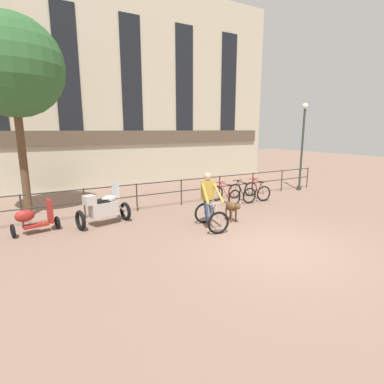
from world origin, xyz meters
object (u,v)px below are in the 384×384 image
(parked_motorcycle, at_px, (103,208))
(parked_bicycle_near_lamp, at_px, (226,195))
(street_lamp, at_px, (302,142))
(parked_scooter, at_px, (34,218))
(parked_bicycle_mid_left, at_px, (242,193))
(dog, at_px, (232,207))
(cyclist_with_bike, at_px, (209,203))
(parked_bicycle_mid_right, at_px, (257,191))

(parked_motorcycle, xyz_separation_m, parked_bicycle_near_lamp, (5.10, 0.41, -0.20))
(street_lamp, bearing_deg, parked_scooter, -177.16)
(parked_bicycle_mid_left, height_order, parked_scooter, parked_scooter)
(parked_scooter, height_order, street_lamp, street_lamp)
(dog, relative_size, parked_bicycle_mid_left, 0.79)
(parked_motorcycle, height_order, parked_bicycle_near_lamp, parked_motorcycle)
(cyclist_with_bike, xyz_separation_m, dog, (0.98, 0.12, -0.28))
(street_lamp, bearing_deg, parked_bicycle_mid_left, -174.31)
(parked_motorcycle, xyz_separation_m, street_lamp, (10.00, 0.81, 1.83))
(cyclist_with_bike, relative_size, parked_scooter, 1.27)
(parked_motorcycle, bearing_deg, parked_bicycle_near_lamp, -97.76)
(parked_bicycle_near_lamp, xyz_separation_m, street_lamp, (4.90, 0.40, 2.03))
(parked_bicycle_mid_left, relative_size, parked_bicycle_mid_right, 0.95)
(cyclist_with_bike, height_order, parked_bicycle_mid_left, cyclist_with_bike)
(dog, bearing_deg, parked_bicycle_near_lamp, 61.70)
(parked_bicycle_mid_left, distance_m, parked_scooter, 7.92)
(parked_bicycle_mid_left, bearing_deg, street_lamp, -171.33)
(dog, xyz_separation_m, parked_motorcycle, (-3.80, 1.72, 0.08))
(parked_bicycle_mid_right, relative_size, street_lamp, 0.28)
(parked_scooter, bearing_deg, parked_bicycle_mid_left, -99.58)
(parked_bicycle_near_lamp, xyz_separation_m, parked_scooter, (-7.06, -0.19, 0.10))
(parked_scooter, bearing_deg, parked_bicycle_near_lamp, -99.41)
(parked_bicycle_mid_left, height_order, parked_bicycle_mid_right, same)
(dog, xyz_separation_m, parked_bicycle_mid_left, (2.16, 2.13, -0.12))
(cyclist_with_bike, height_order, parked_bicycle_mid_right, cyclist_with_bike)
(cyclist_with_bike, height_order, parked_bicycle_near_lamp, cyclist_with_bike)
(dog, bearing_deg, cyclist_with_bike, -169.97)
(parked_scooter, bearing_deg, parked_motorcycle, -107.19)
(parked_bicycle_mid_left, bearing_deg, parked_bicycle_mid_right, -177.02)
(cyclist_with_bike, bearing_deg, parked_scooter, 167.38)
(parked_bicycle_near_lamp, distance_m, parked_bicycle_mid_right, 1.72)
(parked_bicycle_mid_left, xyz_separation_m, parked_scooter, (-7.92, -0.19, 0.10))
(dog, distance_m, parked_scooter, 6.08)
(parked_motorcycle, relative_size, parked_bicycle_mid_left, 1.53)
(dog, relative_size, parked_motorcycle, 0.52)
(cyclist_with_bike, distance_m, parked_motorcycle, 3.37)
(parked_motorcycle, height_order, street_lamp, street_lamp)
(cyclist_with_bike, xyz_separation_m, parked_scooter, (-4.78, 2.06, -0.30))
(parked_bicycle_mid_left, height_order, street_lamp, street_lamp)
(parked_motorcycle, bearing_deg, parked_scooter, 71.46)
(parked_bicycle_near_lamp, xyz_separation_m, parked_bicycle_mid_right, (1.72, 0.00, -0.00))
(parked_bicycle_mid_right, bearing_deg, parked_bicycle_near_lamp, 9.99)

